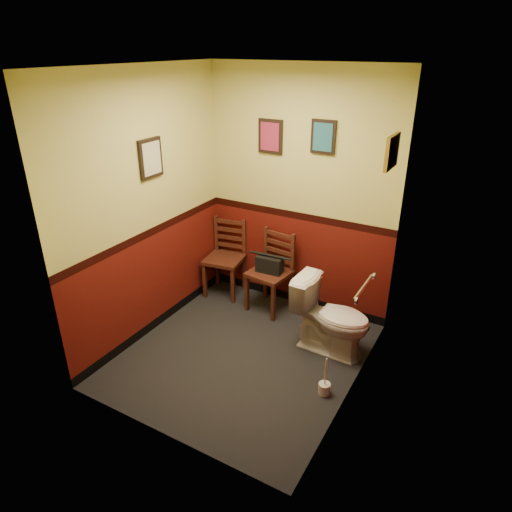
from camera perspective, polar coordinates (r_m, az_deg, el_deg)
The scene contains 17 objects.
floor at distance 4.72m, azimuth -1.53°, elevation -12.21°, with size 2.20×2.40×0.00m, color black.
ceiling at distance 3.75m, azimuth -2.04°, elevation 22.67°, with size 2.20×2.40×0.00m, color silver.
wall_back at distance 5.04m, azimuth 5.37°, elevation 7.62°, with size 2.20×2.70×0.00m, color #52100C.
wall_front at distance 3.18m, azimuth -13.03°, elevation -3.97°, with size 2.20×2.70×0.00m, color #52100C.
wall_left at distance 4.67m, azimuth -13.43°, elevation 5.59°, with size 2.40×2.70×0.00m, color #52100C.
wall_right at distance 3.64m, azimuth 13.25°, elevation -0.10°, with size 2.40×2.70×0.00m, color #52100C.
grab_bar at distance 4.04m, azimuth 13.34°, elevation -3.83°, with size 0.05×0.56×0.06m.
framed_print_back_a at distance 5.03m, azimuth 1.81°, elevation 14.71°, with size 0.28×0.04×0.36m.
framed_print_back_b at distance 4.78m, azimuth 8.40°, elevation 14.51°, with size 0.26×0.04×0.34m.
framed_print_left at distance 4.59m, azimuth -13.02°, elevation 11.81°, with size 0.04×0.30×0.38m.
framed_print_right at distance 3.98m, azimuth 16.61°, elevation 12.38°, with size 0.04×0.34×0.28m.
toilet at distance 4.63m, azimuth 9.45°, elevation -7.63°, with size 0.44×0.78×0.77m, color white.
toilet_brush at distance 4.29m, azimuth 8.54°, elevation -15.98°, with size 0.11×0.11×0.38m.
chair_left at distance 5.60m, azimuth -3.79°, elevation -0.20°, with size 0.50×0.50×0.93m.
chair_right at distance 5.25m, azimuth 1.96°, elevation -1.99°, with size 0.48×0.48×0.93m.
handbag at distance 5.17m, azimuth 1.72°, elevation -1.03°, with size 0.31×0.17×0.22m.
tp_stack at distance 5.19m, azimuth 7.21°, elevation -6.33°, with size 0.23×0.14×0.40m.
Camera 1 is at (1.95, -3.20, 2.86)m, focal length 32.00 mm.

